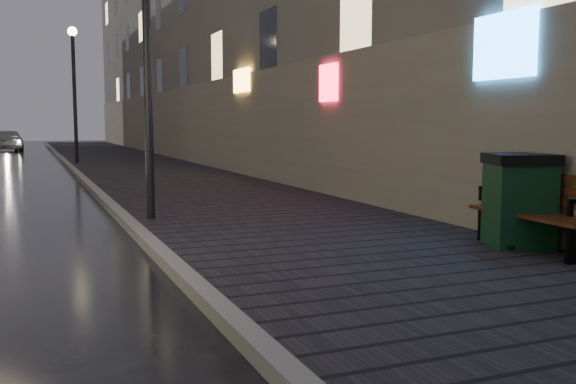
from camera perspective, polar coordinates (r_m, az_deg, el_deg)
name	(u,v)px	position (r m, az deg, el deg)	size (l,w,h in m)	color
ground	(44,373)	(4.98, -20.89, -14.81)	(120.00, 120.00, 0.00)	black
sidewalk	(134,165)	(26.02, -13.57, 2.37)	(4.60, 58.00, 0.15)	black
curb	(69,166)	(25.76, -18.85, 2.17)	(0.20, 58.00, 0.15)	slate
building_near	(187,18)	(30.88, -8.99, 15.01)	(1.80, 50.00, 13.00)	#605B54
lamp_near	(146,14)	(10.97, -12.49, 15.20)	(0.36, 0.36, 5.28)	black
lamp_far	(74,77)	(26.78, -18.49, 9.64)	(0.36, 0.36, 5.28)	black
bench	(542,211)	(8.66, 21.62, -1.62)	(0.71, 1.91, 0.97)	black
trash_bin	(519,200)	(8.76, 19.85, -0.64)	(1.01, 1.01, 1.20)	black
car_far	(7,140)	(42.40, -23.69, 4.25)	(1.58, 3.92, 1.33)	#A0A1A8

